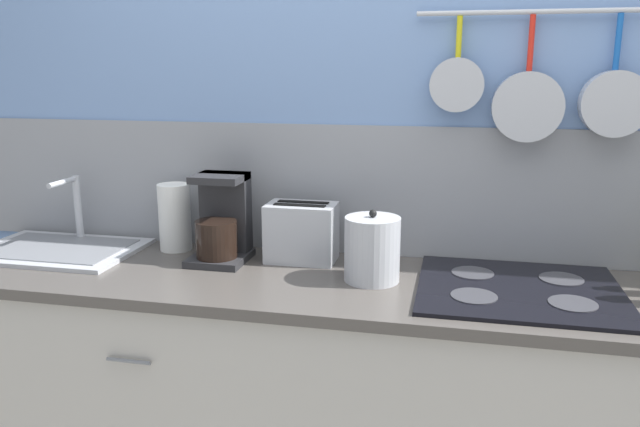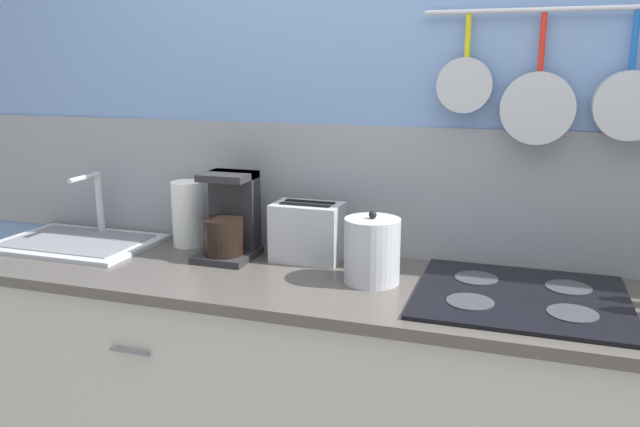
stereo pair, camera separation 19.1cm
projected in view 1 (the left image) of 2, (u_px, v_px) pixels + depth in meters
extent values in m
cube|color=#7293C6|center=(416.00, 150.00, 2.14)|extent=(7.20, 0.06, 2.60)
cube|color=gray|center=(415.00, 191.00, 2.17)|extent=(7.20, 0.07, 0.46)
cylinder|color=#B7BABF|center=(594.00, 11.00, 1.87)|extent=(1.05, 0.02, 0.02)
cylinder|color=gold|center=(459.00, 37.00, 1.97)|extent=(0.02, 0.02, 0.13)
cylinder|color=#B7BABF|center=(457.00, 85.00, 1.99)|extent=(0.17, 0.05, 0.17)
cylinder|color=red|center=(531.00, 43.00, 1.93)|extent=(0.02, 0.02, 0.17)
cylinder|color=#B7BABF|center=(527.00, 107.00, 1.95)|extent=(0.22, 0.06, 0.22)
cylinder|color=#1959B2|center=(618.00, 42.00, 1.88)|extent=(0.02, 0.02, 0.17)
cylinder|color=#B7BABF|center=(614.00, 104.00, 1.89)|extent=(0.20, 0.06, 0.20)
cube|color=#B7B2A8|center=(400.00, 426.00, 2.01)|extent=(3.11, 0.55, 0.89)
cylinder|color=slate|center=(129.00, 361.00, 1.84)|extent=(0.14, 0.01, 0.01)
cube|color=#4C4742|center=(404.00, 290.00, 1.91)|extent=(3.15, 0.59, 0.03)
cube|color=#B7BABF|center=(57.00, 250.00, 2.24)|extent=(0.57, 0.40, 0.01)
cube|color=slate|center=(57.00, 248.00, 2.24)|extent=(0.49, 0.32, 0.00)
cylinder|color=#B7BABF|center=(78.00, 209.00, 2.35)|extent=(0.03, 0.03, 0.25)
cylinder|color=#B7BABF|center=(63.00, 182.00, 2.25)|extent=(0.02, 0.16, 0.02)
cylinder|color=white|center=(175.00, 217.00, 2.25)|extent=(0.11, 0.11, 0.24)
cube|color=#262628|center=(220.00, 258.00, 2.13)|extent=(0.19, 0.21, 0.02)
cube|color=#262628|center=(226.00, 214.00, 2.17)|extent=(0.17, 0.07, 0.30)
cylinder|color=black|center=(216.00, 239.00, 2.09)|extent=(0.14, 0.14, 0.13)
cube|color=#262628|center=(219.00, 178.00, 2.09)|extent=(0.17, 0.16, 0.02)
cube|color=#B7BABF|center=(302.00, 232.00, 2.12)|extent=(0.23, 0.15, 0.20)
cube|color=black|center=(299.00, 205.00, 2.08)|extent=(0.18, 0.03, 0.00)
cube|color=black|center=(303.00, 202.00, 2.13)|extent=(0.18, 0.03, 0.00)
cube|color=black|center=(266.00, 219.00, 2.14)|extent=(0.02, 0.02, 0.02)
cylinder|color=#B7BABF|center=(372.00, 249.00, 1.92)|extent=(0.17, 0.17, 0.20)
sphere|color=black|center=(373.00, 214.00, 1.90)|extent=(0.02, 0.02, 0.02)
cube|color=black|center=(519.00, 289.00, 1.85)|extent=(0.59, 0.53, 0.01)
cylinder|color=#38383D|center=(474.00, 296.00, 1.77)|extent=(0.13, 0.13, 0.00)
cylinder|color=#38383D|center=(573.00, 303.00, 1.72)|extent=(0.13, 0.13, 0.00)
cylinder|color=#38383D|center=(473.00, 273.00, 1.97)|extent=(0.13, 0.13, 0.00)
cylinder|color=#38383D|center=(561.00, 279.00, 1.92)|extent=(0.13, 0.13, 0.00)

